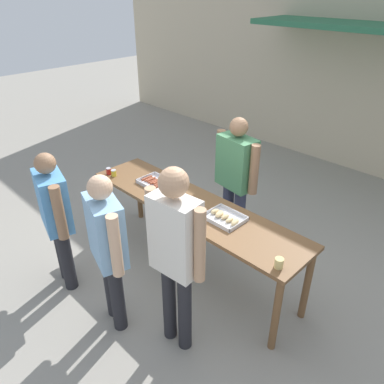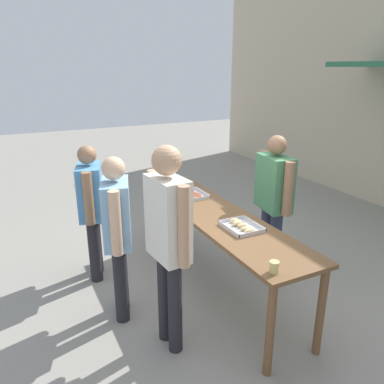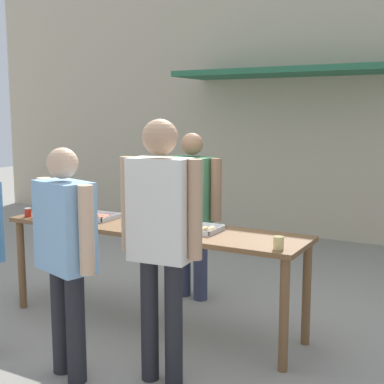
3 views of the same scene
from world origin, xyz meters
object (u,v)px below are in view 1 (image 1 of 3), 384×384
at_px(food_tray_sausages, 156,183).
at_px(person_customer_holding_hotdog, 55,212).
at_px(condiment_jar_ketchup, 114,173).
at_px(condiment_jar_mustard, 109,171).
at_px(person_server_behind_table, 236,173).
at_px(person_customer_waiting_in_line, 107,243).
at_px(person_customer_with_cup, 175,248).
at_px(beer_cup, 279,263).
at_px(food_tray_buns, 225,217).

distance_m(food_tray_sausages, person_customer_holding_hotdog, 1.18).
bearing_deg(condiment_jar_ketchup, condiment_jar_mustard, -172.45).
distance_m(person_server_behind_table, person_customer_waiting_in_line, 1.85).
relative_size(person_customer_holding_hotdog, person_customer_with_cup, 0.87).
bearing_deg(person_server_behind_table, food_tray_sausages, -120.44).
height_order(condiment_jar_ketchup, beer_cup, beer_cup).
height_order(condiment_jar_mustard, person_server_behind_table, person_server_behind_table).
distance_m(beer_cup, person_customer_holding_hotdog, 2.26).
relative_size(food_tray_buns, person_customer_with_cup, 0.21).
distance_m(condiment_jar_mustard, beer_cup, 2.46).
height_order(condiment_jar_mustard, person_customer_with_cup, person_customer_with_cup).
distance_m(condiment_jar_ketchup, person_server_behind_table, 1.48).
height_order(condiment_jar_ketchup, person_customer_holding_hotdog, person_customer_holding_hotdog).
bearing_deg(person_customer_with_cup, condiment_jar_ketchup, -24.59).
bearing_deg(person_server_behind_table, person_customer_waiting_in_line, -80.51).
relative_size(food_tray_buns, person_customer_waiting_in_line, 0.23).
bearing_deg(beer_cup, person_server_behind_table, 141.96).
bearing_deg(beer_cup, person_customer_waiting_in_line, -144.53).
relative_size(food_tray_buns, condiment_jar_mustard, 4.55).
distance_m(food_tray_buns, condiment_jar_mustard, 1.69).
xyz_separation_m(food_tray_sausages, person_server_behind_table, (0.60, 0.75, 0.07)).
bearing_deg(person_server_behind_table, condiment_jar_ketchup, -130.60).
bearing_deg(food_tray_buns, condiment_jar_mustard, -171.78).
bearing_deg(person_customer_holding_hotdog, person_server_behind_table, -97.14).
relative_size(beer_cup, person_customer_with_cup, 0.05).
distance_m(condiment_jar_ketchup, beer_cup, 2.37).
bearing_deg(person_customer_waiting_in_line, beer_cup, -127.44).
distance_m(food_tray_buns, condiment_jar_ketchup, 1.60).
height_order(person_server_behind_table, person_customer_holding_hotdog, person_server_behind_table).
bearing_deg(condiment_jar_ketchup, beer_cup, -0.12).
distance_m(food_tray_sausages, condiment_jar_mustard, 0.66).
bearing_deg(person_server_behind_table, food_tray_buns, -49.90).
bearing_deg(condiment_jar_mustard, condiment_jar_ketchup, 7.55).
xyz_separation_m(condiment_jar_mustard, condiment_jar_ketchup, (0.09, 0.01, 0.00)).
bearing_deg(food_tray_buns, person_customer_waiting_in_line, -111.05).
height_order(person_customer_holding_hotdog, person_customer_with_cup, person_customer_with_cup).
height_order(food_tray_buns, person_customer_waiting_in_line, person_customer_waiting_in_line).
bearing_deg(person_customer_holding_hotdog, food_tray_sausages, -84.35).
bearing_deg(food_tray_buns, condiment_jar_ketchup, -171.74).
distance_m(food_tray_sausages, food_tray_buns, 1.07).
bearing_deg(food_tray_buns, person_server_behind_table, 122.06).
distance_m(food_tray_buns, person_customer_waiting_in_line, 1.18).
relative_size(person_server_behind_table, person_customer_with_cup, 0.91).
relative_size(person_server_behind_table, person_customer_waiting_in_line, 1.02).
relative_size(beer_cup, person_customer_holding_hotdog, 0.06).
height_order(person_server_behind_table, person_customer_waiting_in_line, person_server_behind_table).
relative_size(food_tray_sausages, person_customer_with_cup, 0.21).
distance_m(condiment_jar_mustard, person_server_behind_table, 1.56).
height_order(person_server_behind_table, person_customer_with_cup, person_customer_with_cup).
distance_m(food_tray_sausages, person_customer_with_cup, 1.52).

